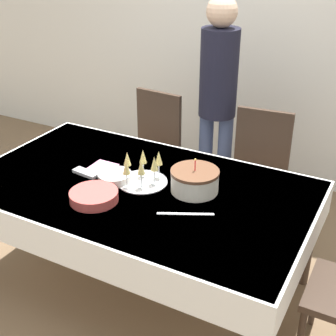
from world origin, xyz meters
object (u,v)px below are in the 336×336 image
object	(u,v)px
birthday_cake	(195,181)
plate_stack_main	(94,196)
champagne_tray	(142,169)
dining_chair_far_left	(152,147)
plate_stack_dessert	(115,177)
person_standing	(218,89)
dining_chair_far_right	(257,171)

from	to	relation	value
birthday_cake	plate_stack_main	xyz separation A→B (m)	(-0.44, -0.36, -0.04)
champagne_tray	plate_stack_main	size ratio (longest dim) A/B	1.10
dining_chair_far_left	plate_stack_dessert	distance (m)	1.00
birthday_cake	champagne_tray	distance (m)	0.32
plate_stack_dessert	person_standing	xyz separation A→B (m)	(0.18, 1.12, 0.25)
dining_chair_far_right	birthday_cake	bearing A→B (deg)	-98.28
dining_chair_far_right	person_standing	xyz separation A→B (m)	(-0.41, 0.19, 0.50)
person_standing	plate_stack_main	bearing A→B (deg)	-96.19
dining_chair_far_right	plate_stack_dessert	xyz separation A→B (m)	(-0.58, -0.93, 0.25)
champagne_tray	plate_stack_main	xyz separation A→B (m)	(-0.13, -0.30, -0.06)
birthday_cake	person_standing	xyz separation A→B (m)	(-0.29, 1.01, 0.21)
person_standing	dining_chair_far_left	bearing A→B (deg)	-157.52
dining_chair_far_right	champagne_tray	bearing A→B (deg)	-116.34
dining_chair_far_left	person_standing	world-z (taller)	person_standing
dining_chair_far_left	plate_stack_dessert	xyz separation A→B (m)	(0.29, -0.93, 0.25)
champagne_tray	birthday_cake	bearing A→B (deg)	10.21
birthday_cake	champagne_tray	bearing A→B (deg)	-169.79
dining_chair_far_left	plate_stack_main	size ratio (longest dim) A/B	3.54
plate_stack_dessert	dining_chair_far_left	bearing A→B (deg)	107.41
champagne_tray	plate_stack_dessert	distance (m)	0.18
plate_stack_dessert	person_standing	world-z (taller)	person_standing
champagne_tray	person_standing	world-z (taller)	person_standing
dining_chair_far_left	plate_stack_dessert	bearing A→B (deg)	-72.59
plate_stack_main	dining_chair_far_right	bearing A→B (deg)	64.54
plate_stack_main	birthday_cake	bearing A→B (deg)	39.21
plate_stack_dessert	birthday_cake	bearing A→B (deg)	13.76
dining_chair_far_right	plate_stack_dessert	bearing A→B (deg)	-122.25
plate_stack_main	dining_chair_far_left	bearing A→B (deg)	105.19
plate_stack_dessert	person_standing	size ratio (longest dim) A/B	0.12
plate_stack_main	person_standing	xyz separation A→B (m)	(0.15, 1.36, 0.25)
dining_chair_far_left	birthday_cake	bearing A→B (deg)	-47.03
champagne_tray	dining_chair_far_left	bearing A→B (deg)	117.13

